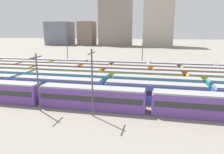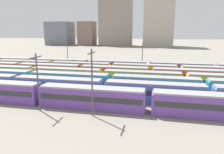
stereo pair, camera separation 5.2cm
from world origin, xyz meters
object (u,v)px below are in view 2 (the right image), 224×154
(catenary_pole_0, at_px, (92,80))
(catenary_pole_2, at_px, (38,80))
(train_track_4, at_px, (150,75))
(train_track_3, at_px, (142,79))
(train_track_1, at_px, (154,92))
(train_track_0, at_px, (92,97))
(train_track_2, at_px, (204,88))
(catenary_pole_1, at_px, (67,52))
(train_track_6, at_px, (148,68))
(train_track_5, at_px, (111,69))
(catenary_pole_3, at_px, (142,56))

(catenary_pole_0, xyz_separation_m, catenary_pole_2, (-9.18, 0.29, -0.45))
(train_track_4, xyz_separation_m, catenary_pole_2, (-17.14, -23.66, 3.36))
(train_track_3, distance_m, catenary_pole_0, 20.10)
(catenary_pole_2, bearing_deg, train_track_1, 23.80)
(train_track_0, bearing_deg, train_track_2, 27.65)
(train_track_4, distance_m, catenary_pole_1, 31.67)
(train_track_3, xyz_separation_m, train_track_6, (0.64, 15.60, 0.00))
(train_track_0, xyz_separation_m, catenary_pole_2, (-8.06, -2.86, 3.36))
(train_track_2, xyz_separation_m, catenary_pole_1, (-39.24, 23.70, 3.94))
(train_track_4, distance_m, train_track_5, 12.49)
(train_track_2, bearing_deg, train_track_1, -151.66)
(train_track_2, distance_m, train_track_5, 27.08)
(catenary_pole_0, height_order, catenary_pole_1, catenary_pole_1)
(catenary_pole_3, bearing_deg, catenary_pole_2, -110.97)
(train_track_0, height_order, train_track_6, same)
(train_track_6, xyz_separation_m, catenary_pole_0, (-6.80, -34.35, 3.82))
(train_track_0, xyz_separation_m, catenary_pole_1, (-19.39, 34.10, 3.94))
(train_track_1, height_order, train_track_3, same)
(train_track_5, bearing_deg, train_track_6, 27.03)
(train_track_0, bearing_deg, train_track_1, 26.99)
(train_track_4, bearing_deg, catenary_pole_0, -108.39)
(train_track_5, bearing_deg, catenary_pole_3, 43.58)
(catenary_pole_1, bearing_deg, catenary_pole_3, -0.44)
(train_track_0, distance_m, train_track_4, 22.69)
(catenary_pole_1, bearing_deg, train_track_6, -6.07)
(train_track_0, relative_size, catenary_pole_0, 9.05)
(train_track_2, distance_m, train_track_6, 23.98)
(catenary_pole_2, height_order, catenary_pole_3, catenary_pole_2)
(train_track_0, xyz_separation_m, train_track_5, (-2.28, 26.00, 0.00))
(train_track_0, xyz_separation_m, train_track_1, (10.21, 5.20, 0.00))
(train_track_0, height_order, train_track_5, same)
(catenary_pole_1, relative_size, catenary_pole_2, 1.12)
(train_track_1, distance_m, train_track_5, 24.26)
(train_track_2, relative_size, train_track_4, 1.00)
(catenary_pole_2, bearing_deg, catenary_pole_3, 69.03)
(train_track_6, bearing_deg, catenary_pole_2, -115.13)
(train_track_1, xyz_separation_m, train_track_6, (-2.30, 26.00, 0.00))
(train_track_5, height_order, catenary_pole_2, catenary_pole_2)
(train_track_3, height_order, catenary_pole_2, catenary_pole_2)
(train_track_0, bearing_deg, train_track_3, 65.00)
(train_track_4, xyz_separation_m, train_track_6, (-1.17, 10.40, 0.00))
(catenary_pole_0, bearing_deg, catenary_pole_3, 82.44)
(train_track_5, xyz_separation_m, catenary_pole_0, (3.40, -29.15, 3.82))
(train_track_6, height_order, catenary_pole_0, catenary_pole_0)
(catenary_pole_2, xyz_separation_m, catenary_pole_3, (14.09, 36.77, -0.07))
(catenary_pole_3, bearing_deg, catenary_pole_0, -97.56)
(catenary_pole_3, bearing_deg, train_track_4, -76.92)
(catenary_pole_0, distance_m, catenary_pole_2, 9.19)
(catenary_pole_1, xyz_separation_m, catenary_pole_2, (11.33, -36.96, -0.58))
(train_track_0, height_order, catenary_pole_3, catenary_pole_3)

